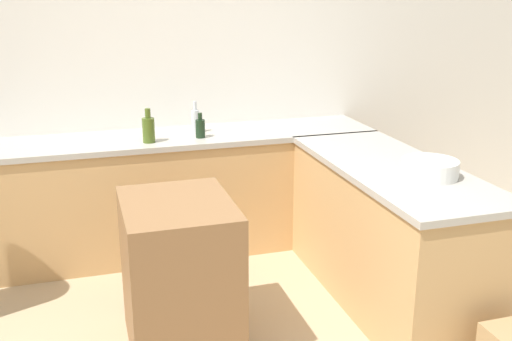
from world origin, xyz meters
TOP-DOWN VIEW (x-y plane):
  - wall_back at (0.00, 2.15)m, footprint 8.00×0.06m
  - counter_back at (0.00, 1.82)m, footprint 3.06×0.64m
  - counter_peninsula at (1.18, 0.66)m, footprint 0.69×1.75m
  - island_table at (-0.19, 0.49)m, footprint 0.58×0.72m
  - mixing_bowl at (1.26, 0.38)m, footprint 0.33×0.33m
  - olive_oil_bottle at (-0.19, 1.66)m, footprint 0.09×0.09m
  - wine_bottle_dark at (0.19, 1.69)m, footprint 0.07×0.07m
  - vinegar_bottle_clear at (0.19, 1.86)m, footprint 0.06×0.06m

SIDE VIEW (x-z plane):
  - island_table at x=-0.19m, z-range 0.00..0.87m
  - counter_back at x=0.00m, z-range 0.00..0.91m
  - counter_peninsula at x=1.18m, z-range 0.00..0.91m
  - mixing_bowl at x=1.26m, z-range 0.91..1.01m
  - wine_bottle_dark at x=0.19m, z-range 0.89..1.07m
  - vinegar_bottle_clear at x=0.19m, z-range 0.88..1.12m
  - olive_oil_bottle at x=-0.19m, z-range 0.88..1.13m
  - wall_back at x=0.00m, z-range 0.00..2.70m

